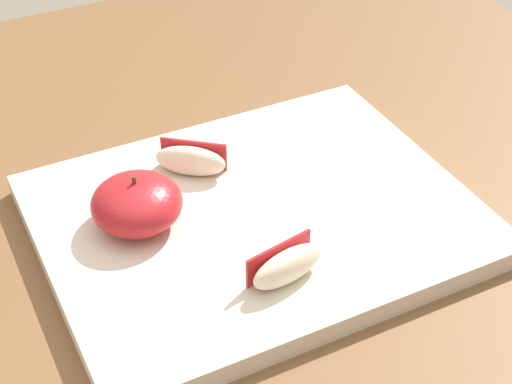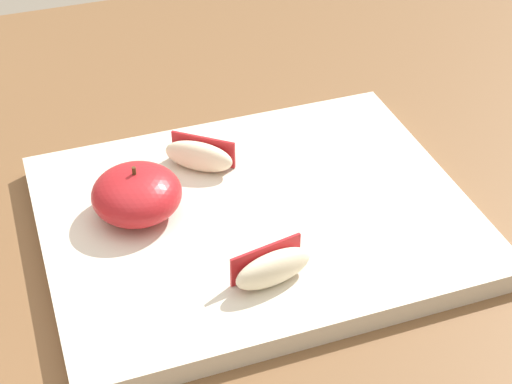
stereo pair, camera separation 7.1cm
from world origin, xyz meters
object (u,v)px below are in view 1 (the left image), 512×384
object	(u,v)px
apple_half_skin_up	(137,203)
cutting_board	(256,218)
apple_wedge_near_knife	(191,160)
apple_wedge_back	(287,266)

from	to	relation	value
apple_half_skin_up	cutting_board	bearing A→B (deg)	-16.37
cutting_board	apple_wedge_near_knife	size ratio (longest dim) A/B	5.65
cutting_board	apple_half_skin_up	bearing A→B (deg)	163.63
apple_wedge_near_knife	apple_half_skin_up	bearing A→B (deg)	-146.27
cutting_board	apple_half_skin_up	world-z (taller)	apple_half_skin_up
cutting_board	apple_wedge_back	xyz separation A→B (m)	(-0.02, -0.09, 0.03)
apple_wedge_near_knife	cutting_board	bearing A→B (deg)	-68.33
apple_half_skin_up	apple_wedge_back	distance (m)	0.15
cutting_board	apple_wedge_back	bearing A→B (deg)	-101.08
apple_wedge_near_knife	apple_wedge_back	bearing A→B (deg)	-85.70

